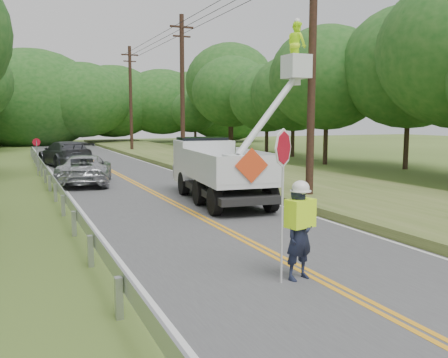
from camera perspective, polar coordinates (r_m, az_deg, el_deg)
name	(u,v)px	position (r m, az deg, el deg)	size (l,w,h in m)	color
ground	(361,301)	(9.09, 16.10, -13.88)	(140.00, 140.00, 0.00)	#485E25
road	(151,191)	(21.41, -8.77, -1.48)	(7.20, 96.00, 0.03)	#48484A
guardrail	(53,182)	(21.56, -19.80, -0.31)	(0.18, 48.00, 0.77)	#A5A7AD
utility_poles	(225,80)	(25.79, 0.17, 11.79)	(1.60, 43.30, 10.00)	black
tall_grass_verge	(288,180)	(24.23, 7.64, -0.12)	(7.00, 96.00, 0.30)	#486024
treeline_right	(319,80)	(36.99, 11.39, 11.53)	(11.21, 52.36, 11.34)	#332319
treeline_horizon	(51,100)	(62.79, -20.03, 8.90)	(57.11, 14.15, 12.22)	#194C18
flagger	(299,227)	(9.61, 9.04, -5.67)	(1.14, 0.59, 3.03)	#191E33
bucket_truck	(219,161)	(19.27, -0.59, 2.22)	(4.44, 7.12, 6.77)	black
suv_silver	(85,169)	(24.40, -16.33, 1.11)	(2.40, 5.21, 1.45)	#AEB0B6
suv_darkgrey	(65,153)	(34.34, -18.55, 2.94)	(2.38, 5.85, 1.70)	#3C3E45
stop_sign_permanent	(37,152)	(28.99, -21.55, 3.09)	(0.45, 0.12, 2.14)	#A5A7AD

